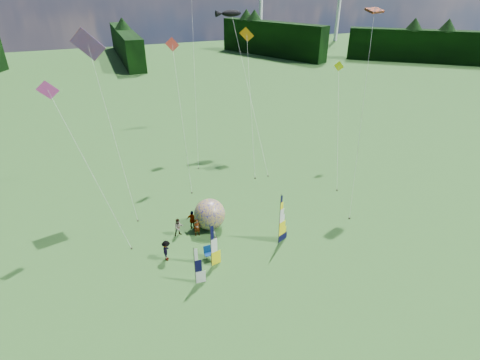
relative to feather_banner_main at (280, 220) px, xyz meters
name	(u,v)px	position (x,y,z in m)	size (l,w,h in m)	color
ground	(272,267)	(-1.68, -2.38, -2.20)	(220.00, 220.00, 0.00)	#3D712F
treeline_ring	(275,222)	(-1.68, -2.38, 1.80)	(210.00, 210.00, 8.00)	black
feather_banner_main	(280,220)	(0.00, 0.00, 0.00)	(1.20, 0.10, 4.41)	black
side_banner_left	(211,247)	(-5.83, -0.64, -0.42)	(0.99, 0.10, 3.56)	#FFEA0D
side_banner_far	(195,267)	(-7.40, -1.95, -0.68)	(0.91, 0.10, 3.04)	white
bol_inflatable	(210,214)	(-4.45, 4.11, -0.88)	(2.65, 2.65, 2.65)	#0B0E85
spectator_a	(197,228)	(-5.76, 3.41, -1.44)	(0.55, 0.36, 1.52)	#66594C
spectator_b	(179,227)	(-7.18, 4.00, -1.41)	(0.77, 0.38, 1.58)	#66594C
spectator_c	(166,251)	(-8.73, 1.30, -1.35)	(1.10, 0.41, 1.70)	#66594C
spectator_d	(193,220)	(-5.87, 4.42, -1.32)	(1.04, 0.42, 1.77)	#66594C
camp_chair	(208,253)	(-5.81, 0.25, -1.68)	(0.60, 0.60, 1.04)	#042153
kite_whale	(249,85)	(4.48, 16.97, 6.14)	(3.53, 15.38, 16.69)	black
kite_rainbow_delta	(112,123)	(-10.79, 10.28, 5.99)	(6.11, 10.65, 16.38)	#F34024
kite_parafoil	(363,106)	(9.48, 3.72, 6.97)	(7.91, 9.70, 18.35)	#A53416
small_kite_red	(182,114)	(-4.12, 13.42, 4.98)	(2.92, 8.60, 14.36)	red
small_kite_orange	(251,98)	(4.12, 15.59, 5.09)	(5.60, 12.30, 14.58)	orange
small_kite_yellow	(339,122)	(11.39, 9.36, 3.50)	(6.07, 9.82, 11.40)	yellow
small_kite_pink	(90,165)	(-12.96, 6.28, 4.26)	(6.26, 7.90, 12.93)	#C93497
small_kite_green	(194,73)	(-0.90, 19.97, 7.34)	(5.35, 11.88, 19.09)	green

